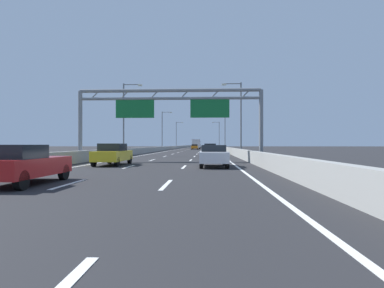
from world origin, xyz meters
The scene contains 53 objects.
ground_plane centered at (0.00, 100.00, 0.00)m, with size 260.00×260.00×0.00m, color #262628.
lane_dash_left_1 centered at (-1.80, 12.50, 0.01)m, with size 0.16×3.00×0.01m, color white.
lane_dash_left_2 centered at (-1.80, 21.50, 0.01)m, with size 0.16×3.00×0.01m, color white.
lane_dash_left_3 centered at (-1.80, 30.50, 0.01)m, with size 0.16×3.00×0.01m, color white.
lane_dash_left_4 centered at (-1.80, 39.50, 0.01)m, with size 0.16×3.00×0.01m, color white.
lane_dash_left_5 centered at (-1.80, 48.50, 0.01)m, with size 0.16×3.00×0.01m, color white.
lane_dash_left_6 centered at (-1.80, 57.50, 0.01)m, with size 0.16×3.00×0.01m, color white.
lane_dash_left_7 centered at (-1.80, 66.50, 0.01)m, with size 0.16×3.00×0.01m, color white.
lane_dash_left_8 centered at (-1.80, 75.50, 0.01)m, with size 0.16×3.00×0.01m, color white.
lane_dash_left_9 centered at (-1.80, 84.50, 0.01)m, with size 0.16×3.00×0.01m, color white.
lane_dash_left_10 centered at (-1.80, 93.50, 0.01)m, with size 0.16×3.00×0.01m, color white.
lane_dash_left_11 centered at (-1.80, 102.50, 0.01)m, with size 0.16×3.00×0.01m, color white.
lane_dash_left_12 centered at (-1.80, 111.50, 0.01)m, with size 0.16×3.00×0.01m, color white.
lane_dash_left_13 centered at (-1.80, 120.50, 0.01)m, with size 0.16×3.00×0.01m, color white.
lane_dash_left_14 centered at (-1.80, 129.50, 0.01)m, with size 0.16×3.00×0.01m, color white.
lane_dash_left_15 centered at (-1.80, 138.50, 0.01)m, with size 0.16×3.00×0.01m, color white.
lane_dash_left_16 centered at (-1.80, 147.50, 0.01)m, with size 0.16×3.00×0.01m, color white.
lane_dash_left_17 centered at (-1.80, 156.50, 0.01)m, with size 0.16×3.00×0.01m, color white.
lane_dash_right_1 centered at (1.80, 12.50, 0.01)m, with size 0.16×3.00×0.01m, color white.
lane_dash_right_2 centered at (1.80, 21.50, 0.01)m, with size 0.16×3.00×0.01m, color white.
lane_dash_right_3 centered at (1.80, 30.50, 0.01)m, with size 0.16×3.00×0.01m, color white.
lane_dash_right_4 centered at (1.80, 39.50, 0.01)m, with size 0.16×3.00×0.01m, color white.
lane_dash_right_5 centered at (1.80, 48.50, 0.01)m, with size 0.16×3.00×0.01m, color white.
lane_dash_right_6 centered at (1.80, 57.50, 0.01)m, with size 0.16×3.00×0.01m, color white.
lane_dash_right_7 centered at (1.80, 66.50, 0.01)m, with size 0.16×3.00×0.01m, color white.
lane_dash_right_8 centered at (1.80, 75.50, 0.01)m, with size 0.16×3.00×0.01m, color white.
lane_dash_right_9 centered at (1.80, 84.50, 0.01)m, with size 0.16×3.00×0.01m, color white.
lane_dash_right_10 centered at (1.80, 93.50, 0.01)m, with size 0.16×3.00×0.01m, color white.
lane_dash_right_11 centered at (1.80, 102.50, 0.01)m, with size 0.16×3.00×0.01m, color white.
lane_dash_right_12 centered at (1.80, 111.50, 0.01)m, with size 0.16×3.00×0.01m, color white.
lane_dash_right_13 centered at (1.80, 120.50, 0.01)m, with size 0.16×3.00×0.01m, color white.
lane_dash_right_14 centered at (1.80, 129.50, 0.01)m, with size 0.16×3.00×0.01m, color white.
lane_dash_right_15 centered at (1.80, 138.50, 0.01)m, with size 0.16×3.00×0.01m, color white.
lane_dash_right_16 centered at (1.80, 147.50, 0.01)m, with size 0.16×3.00×0.01m, color white.
lane_dash_right_17 centered at (1.80, 156.50, 0.01)m, with size 0.16×3.00×0.01m, color white.
edge_line_left centered at (-5.25, 88.00, 0.01)m, with size 0.16×176.00×0.01m, color white.
edge_line_right centered at (5.25, 88.00, 0.01)m, with size 0.16×176.00×0.01m, color white.
barrier_left centered at (-6.90, 110.00, 0.47)m, with size 0.45×220.00×0.95m.
barrier_right centered at (6.90, 110.00, 0.47)m, with size 0.45×220.00×0.95m.
sign_gantry centered at (0.05, 28.92, 4.82)m, with size 16.31×0.36×6.36m.
streetlamp_left_mid centered at (-7.47, 42.72, 5.40)m, with size 2.58×0.28×9.50m.
streetlamp_right_mid centered at (7.47, 42.72, 5.40)m, with size 2.58×0.28×9.50m.
streetlamp_left_far centered at (-7.47, 79.17, 5.40)m, with size 2.58×0.28×9.50m.
streetlamp_right_far centered at (7.47, 79.17, 5.40)m, with size 2.58×0.28×9.50m.
streetlamp_left_distant centered at (-7.47, 115.63, 5.40)m, with size 2.58×0.28×9.50m.
streetlamp_right_distant centered at (7.47, 115.63, 5.40)m, with size 2.58×0.28×9.50m.
white_car centered at (3.72, 21.96, 0.75)m, with size 1.78×4.36×1.42m.
yellow_car centered at (-3.38, 23.35, 0.78)m, with size 1.77×4.54×1.53m.
red_car centered at (-3.47, 12.30, 0.75)m, with size 1.86×4.14×1.46m.
silver_car centered at (0.04, 131.08, 0.75)m, with size 1.88×4.64×1.45m.
black_car centered at (3.74, 47.21, 0.80)m, with size 1.86×4.59×1.57m.
orange_car centered at (-0.10, 90.42, 0.76)m, with size 1.85×4.45×1.48m.
box_truck centered at (-0.02, 100.84, 1.66)m, with size 2.44×8.46×3.01m.
Camera 1 is at (3.27, 0.92, 1.47)m, focal length 30.01 mm.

